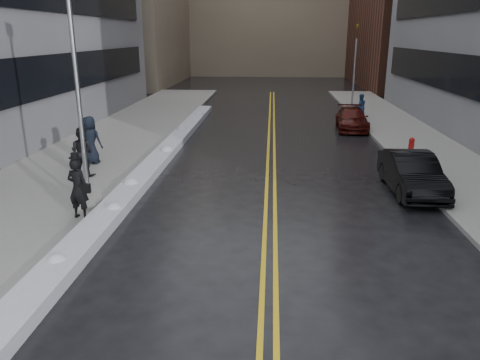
% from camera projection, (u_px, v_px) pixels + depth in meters
% --- Properties ---
extents(ground, '(160.00, 160.00, 0.00)m').
position_uv_depth(ground, '(179.00, 240.00, 12.93)').
color(ground, black).
rests_on(ground, ground).
extents(sidewalk_west, '(5.50, 50.00, 0.15)m').
position_uv_depth(sidewalk_west, '(102.00, 149.00, 22.80)').
color(sidewalk_west, gray).
rests_on(sidewalk_west, ground).
extents(sidewalk_east, '(4.00, 50.00, 0.15)m').
position_uv_depth(sidewalk_east, '(432.00, 155.00, 21.79)').
color(sidewalk_east, gray).
rests_on(sidewalk_east, ground).
extents(lane_line_left, '(0.12, 50.00, 0.01)m').
position_uv_depth(lane_line_left, '(268.00, 153.00, 22.30)').
color(lane_line_left, gold).
rests_on(lane_line_left, ground).
extents(lane_line_right, '(0.12, 50.00, 0.01)m').
position_uv_depth(lane_line_right, '(274.00, 154.00, 22.28)').
color(lane_line_right, gold).
rests_on(lane_line_right, ground).
extents(snow_ridge, '(0.90, 30.00, 0.34)m').
position_uv_depth(snow_ridge, '(159.00, 159.00, 20.66)').
color(snow_ridge, silver).
rests_on(snow_ridge, ground).
extents(building_west_far, '(14.00, 22.00, 18.00)m').
position_uv_depth(building_west_far, '(116.00, 2.00, 53.16)').
color(building_west_far, gray).
rests_on(building_west_far, ground).
extents(lamppost, '(0.65, 0.65, 7.62)m').
position_uv_depth(lamppost, '(82.00, 134.00, 14.30)').
color(lamppost, gray).
rests_on(lamppost, sidewalk_west).
extents(fire_hydrant, '(0.26, 0.26, 0.73)m').
position_uv_depth(fire_hydrant, '(411.00, 144.00, 21.71)').
color(fire_hydrant, maroon).
rests_on(fire_hydrant, sidewalk_east).
extents(traffic_signal, '(0.16, 0.20, 6.00)m').
position_uv_depth(traffic_signal, '(355.00, 63.00, 34.23)').
color(traffic_signal, gray).
rests_on(traffic_signal, sidewalk_east).
extents(pedestrian_fedora, '(0.76, 0.58, 1.85)m').
position_uv_depth(pedestrian_fedora, '(78.00, 188.00, 13.84)').
color(pedestrian_fedora, black).
rests_on(pedestrian_fedora, sidewalk_west).
extents(pedestrian_b, '(1.05, 0.89, 1.91)m').
position_uv_depth(pedestrian_b, '(82.00, 152.00, 18.04)').
color(pedestrian_b, black).
rests_on(pedestrian_b, sidewalk_west).
extents(pedestrian_c, '(1.08, 0.79, 2.03)m').
position_uv_depth(pedestrian_c, '(90.00, 140.00, 19.78)').
color(pedestrian_c, black).
rests_on(pedestrian_c, sidewalk_west).
extents(pedestrian_east, '(0.87, 0.72, 1.63)m').
position_uv_depth(pedestrian_east, '(360.00, 107.00, 30.21)').
color(pedestrian_east, navy).
rests_on(pedestrian_east, sidewalk_east).
extents(car_black, '(1.56, 4.35, 1.43)m').
position_uv_depth(car_black, '(412.00, 173.00, 16.60)').
color(car_black, black).
rests_on(car_black, ground).
extents(car_maroon, '(2.05, 4.43, 1.26)m').
position_uv_depth(car_maroon, '(352.00, 119.00, 27.84)').
color(car_maroon, '#3C0C09').
rests_on(car_maroon, ground).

